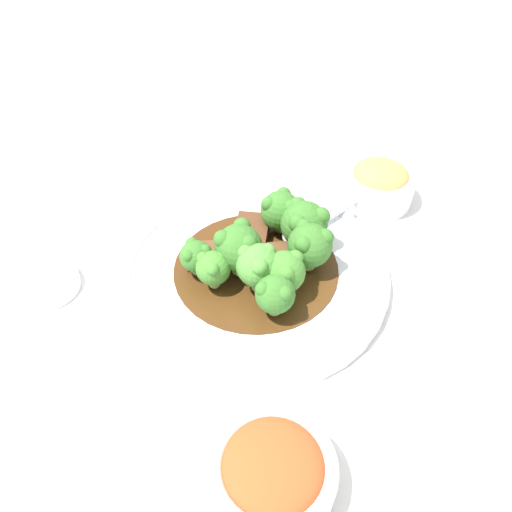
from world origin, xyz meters
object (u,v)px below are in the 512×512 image
at_px(broccoli_floret_7, 258,265).
at_px(broccoli_floret_8, 280,210).
at_px(broccoli_floret_4, 213,268).
at_px(broccoli_floret_1, 284,271).
at_px(beef_strip_1, 251,233).
at_px(broccoli_floret_5, 275,293).
at_px(serving_spoon, 317,224).
at_px(beef_strip_0, 262,256).
at_px(broccoli_floret_3, 196,256).
at_px(broccoli_floret_6, 304,223).
at_px(beef_strip_2, 215,255).
at_px(side_bowl_appetizer, 379,183).
at_px(main_plate, 256,271).
at_px(broccoli_floret_0, 310,245).
at_px(broccoli_floret_2, 238,245).
at_px(side_bowl_kimchi, 273,472).
at_px(sauce_dish, 46,284).

bearing_deg(broccoli_floret_7, broccoli_floret_8, -40.11).
bearing_deg(broccoli_floret_4, broccoli_floret_1, -122.00).
distance_m(beef_strip_1, broccoli_floret_5, 0.12).
xyz_separation_m(broccoli_floret_4, serving_spoon, (0.04, -0.15, -0.02)).
bearing_deg(broccoli_floret_5, beef_strip_1, -12.19).
relative_size(beef_strip_0, broccoli_floret_8, 1.28).
height_order(broccoli_floret_3, broccoli_floret_6, broccoli_floret_6).
bearing_deg(beef_strip_2, broccoli_floret_8, -80.84).
relative_size(beef_strip_1, broccoli_floret_1, 1.39).
bearing_deg(side_bowl_appetizer, beef_strip_2, 97.37).
distance_m(main_plate, serving_spoon, 0.10).
xyz_separation_m(broccoli_floret_3, broccoli_floret_6, (-0.01, -0.13, 0.01)).
bearing_deg(beef_strip_0, main_plate, 118.45).
height_order(broccoli_floret_5, broccoli_floret_7, broccoli_floret_7).
height_order(beef_strip_2, broccoli_floret_5, broccoli_floret_5).
xyz_separation_m(beef_strip_0, beef_strip_2, (0.02, 0.05, 0.00)).
bearing_deg(beef_strip_2, broccoli_floret_0, -121.53).
bearing_deg(broccoli_floret_2, broccoli_floret_0, -110.98).
bearing_deg(broccoli_floret_0, beef_strip_2, 58.47).
bearing_deg(beef_strip_2, broccoli_floret_5, -164.41).
bearing_deg(broccoli_floret_2, beef_strip_2, 32.48).
bearing_deg(broccoli_floret_4, side_bowl_kimchi, 171.35).
bearing_deg(side_bowl_appetizer, broccoli_floret_6, 109.85).
height_order(broccoli_floret_0, sauce_dish, broccoli_floret_0).
bearing_deg(broccoli_floret_5, broccoli_floret_1, -44.24).
bearing_deg(sauce_dish, side_bowl_kimchi, -155.44).
relative_size(beef_strip_0, sauce_dish, 0.90).
xyz_separation_m(beef_strip_1, broccoli_floret_8, (-0.00, -0.04, 0.02)).
relative_size(beef_strip_1, beef_strip_2, 0.99).
height_order(beef_strip_1, sauce_dish, beef_strip_1).
distance_m(beef_strip_1, beef_strip_2, 0.06).
bearing_deg(side_bowl_kimchi, main_plate, -21.32).
distance_m(broccoli_floret_0, broccoli_floret_5, 0.08).
xyz_separation_m(broccoli_floret_0, broccoli_floret_8, (0.07, 0.00, -0.00)).
height_order(broccoli_floret_0, broccoli_floret_2, broccoli_floret_2).
bearing_deg(serving_spoon, broccoli_floret_3, 93.40).
distance_m(broccoli_floret_0, sauce_dish, 0.31).
distance_m(beef_strip_2, broccoli_floret_1, 0.10).
relative_size(main_plate, side_bowl_kimchi, 2.94).
distance_m(broccoli_floret_0, broccoli_floret_6, 0.04).
bearing_deg(broccoli_floret_1, broccoli_floret_5, 135.76).
bearing_deg(beef_strip_2, broccoli_floret_2, -147.52).
height_order(broccoli_floret_2, side_bowl_appetizer, broccoli_floret_2).
bearing_deg(beef_strip_1, beef_strip_2, 106.11).
relative_size(broccoli_floret_6, broccoli_floret_8, 1.09).
height_order(beef_strip_1, beef_strip_2, beef_strip_1).
xyz_separation_m(broccoli_floret_0, broccoli_floret_6, (0.04, -0.01, -0.00)).
bearing_deg(broccoli_floret_4, broccoli_floret_5, -144.69).
distance_m(broccoli_floret_0, side_bowl_appetizer, 0.18).
bearing_deg(beef_strip_1, broccoli_floret_8, -90.81).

